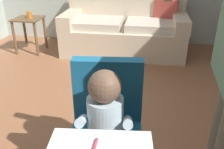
{
  "coord_description": "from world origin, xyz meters",
  "views": [
    {
      "loc": [
        0.38,
        -1.76,
        1.4
      ],
      "look_at": [
        0.19,
        -0.52,
        0.78
      ],
      "focal_mm": 40.26,
      "sensor_mm": 36.0,
      "label": 1
    }
  ],
  "objects": [
    {
      "name": "high_chair",
      "position": [
        0.2,
        -0.79,
        0.65
      ],
      "size": [
        0.66,
        0.77,
        0.95
      ],
      "rotation": [
        0.0,
        0.0,
        -1.47
      ],
      "color": "white",
      "rests_on": "ground"
    },
    {
      "name": "ground",
      "position": [
        0.0,
        0.0,
        -0.05
      ],
      "size": [
        6.04,
        6.48,
        0.1
      ],
      "primitive_type": "cube",
      "color": "brown"
    },
    {
      "name": "side_table",
      "position": [
        -1.42,
        1.72,
        0.38
      ],
      "size": [
        0.4,
        0.4,
        0.52
      ],
      "color": "brown",
      "rests_on": "ground"
    },
    {
      "name": "couch",
      "position": [
        0.01,
        1.95,
        0.33
      ],
      "size": [
        1.81,
        0.86,
        0.86
      ],
      "rotation": [
        0.0,
        0.0,
        -1.57
      ],
      "color": "beige",
      "rests_on": "ground"
    },
    {
      "name": "sippy_cup",
      "position": [
        -1.39,
        1.72,
        0.57
      ],
      "size": [
        0.07,
        0.07,
        0.1
      ],
      "primitive_type": "cylinder",
      "color": "orange",
      "rests_on": "side_table"
    }
  ]
}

